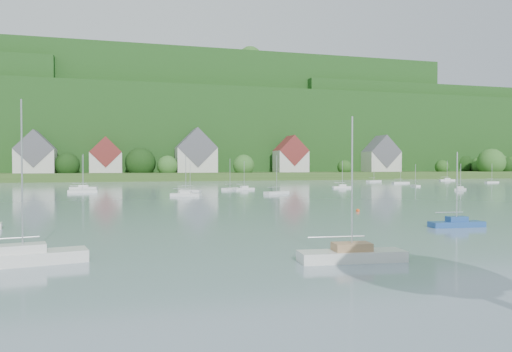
% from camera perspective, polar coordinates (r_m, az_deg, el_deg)
% --- Properties ---
extents(far_shore_strip, '(600.00, 60.00, 3.00)m').
position_cam_1_polar(far_shore_strip, '(214.26, -8.70, 0.05)').
color(far_shore_strip, '#314F1D').
rests_on(far_shore_strip, ground).
extents(forested_ridge, '(620.00, 181.22, 69.89)m').
position_cam_1_polar(forested_ridge, '(282.96, -10.27, 4.67)').
color(forested_ridge, '#174115').
rests_on(forested_ridge, ground).
extents(village_building_0, '(14.00, 10.40, 16.00)m').
position_cam_1_polar(village_building_0, '(201.97, -23.96, 2.16)').
color(village_building_0, beige).
rests_on(village_building_0, far_shore_strip).
extents(village_building_1, '(12.00, 9.36, 14.00)m').
position_cam_1_polar(village_building_1, '(201.80, -16.83, 2.00)').
color(village_building_1, beige).
rests_on(village_building_1, far_shore_strip).
extents(village_building_2, '(16.00, 11.44, 18.00)m').
position_cam_1_polar(village_building_2, '(203.02, -6.91, 2.47)').
color(village_building_2, beige).
rests_on(village_building_2, far_shore_strip).
extents(village_building_3, '(13.00, 10.40, 15.50)m').
position_cam_1_polar(village_building_3, '(210.78, 4.00, 2.20)').
color(village_building_3, beige).
rests_on(village_building_3, far_shore_strip).
extents(village_building_4, '(15.00, 10.40, 16.50)m').
position_cam_1_polar(village_building_4, '(233.18, 14.16, 2.11)').
color(village_building_4, beige).
rests_on(village_building_4, far_shore_strip).
extents(near_sailboat_0, '(7.67, 3.49, 10.00)m').
position_cam_1_polar(near_sailboat_0, '(33.57, -25.18, -8.34)').
color(near_sailboat_0, white).
rests_on(near_sailboat_0, ground).
extents(near_sailboat_1, '(5.50, 1.92, 7.29)m').
position_cam_1_polar(near_sailboat_1, '(52.25, 22.02, -4.99)').
color(near_sailboat_1, '#234C91').
rests_on(near_sailboat_1, ground).
extents(near_sailboat_2, '(6.85, 2.49, 9.05)m').
position_cam_1_polar(near_sailboat_2, '(31.98, 10.92, -8.77)').
color(near_sailboat_2, white).
rests_on(near_sailboat_2, ground).
extents(mooring_buoy_0, '(0.38, 0.38, 0.38)m').
position_cam_1_polar(mooring_buoy_0, '(35.96, -21.84, -8.47)').
color(mooring_buoy_0, '#FB5219').
rests_on(mooring_buoy_0, ground).
extents(mooring_buoy_3, '(0.48, 0.48, 0.48)m').
position_cam_1_polar(mooring_buoy_3, '(65.56, 11.60, -4.03)').
color(mooring_buoy_3, '#FB5219').
rests_on(mooring_buoy_3, ground).
extents(far_sailboat_cluster, '(186.40, 69.81, 8.71)m').
position_cam_1_polar(far_sailboat_cluster, '(131.72, -1.39, -1.18)').
color(far_sailboat_cluster, white).
rests_on(far_sailboat_cluster, ground).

